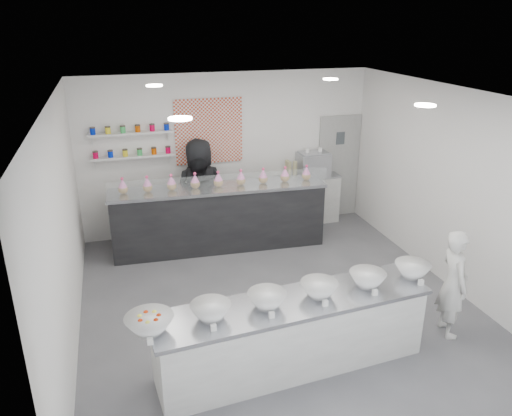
{
  "coord_description": "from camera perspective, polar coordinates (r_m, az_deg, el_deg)",
  "views": [
    {
      "loc": [
        -2.07,
        -5.95,
        3.94
      ],
      "look_at": [
        -0.2,
        0.4,
        1.38
      ],
      "focal_mm": 35.0,
      "sensor_mm": 36.0,
      "label": 1
    }
  ],
  "objects": [
    {
      "name": "downlight_0",
      "position": [
        5.08,
        -8.67,
        10.07
      ],
      "size": [
        0.24,
        0.24,
        0.02
      ],
      "primitive_type": "cylinder",
      "color": "white",
      "rests_on": "ceiling"
    },
    {
      "name": "staff_left",
      "position": [
        9.08,
        -6.57,
        0.84
      ],
      "size": [
        0.92,
        0.8,
        1.61
      ],
      "primitive_type": "imported",
      "rotation": [
        0.0,
        0.0,
        2.88
      ],
      "color": "black",
      "rests_on": "floor"
    },
    {
      "name": "prep_bowls",
      "position": [
        5.74,
        4.32,
        -9.82
      ],
      "size": [
        3.72,
        0.84,
        0.18
      ],
      "primitive_type": null,
      "rotation": [
        0.0,
        0.0,
        0.08
      ],
      "color": "white",
      "rests_on": "prep_counter"
    },
    {
      "name": "woman_prep",
      "position": [
        6.94,
        21.61,
        -8.01
      ],
      "size": [
        0.45,
        0.59,
        1.46
      ],
      "primitive_type": "imported",
      "rotation": [
        0.0,
        0.0,
        1.38
      ],
      "color": "silver",
      "rests_on": "floor"
    },
    {
      "name": "cookie_bags",
      "position": [
        8.63,
        -4.34,
        3.33
      ],
      "size": [
        3.37,
        0.34,
        0.28
      ],
      "primitive_type": null,
      "rotation": [
        0.0,
        0.0,
        -0.05
      ],
      "color": "#FF76D1",
      "rests_on": "back_bar"
    },
    {
      "name": "jar_shelf_upper",
      "position": [
        9.06,
        -14.14,
        8.3
      ],
      "size": [
        1.45,
        0.22,
        0.04
      ],
      "primitive_type": "cube",
      "color": "silver",
      "rests_on": "back_wall"
    },
    {
      "name": "back_bar",
      "position": [
        8.88,
        -4.22,
        -1.12
      ],
      "size": [
        3.78,
        0.88,
        1.16
      ],
      "primitive_type": "cube",
      "rotation": [
        0.0,
        0.0,
        -0.05
      ],
      "color": "black",
      "rests_on": "floor"
    },
    {
      "name": "right_wall",
      "position": [
        8.03,
        21.53,
        1.97
      ],
      "size": [
        0.0,
        6.0,
        6.0
      ],
      "primitive_type": "plane",
      "rotation": [
        1.57,
        0.0,
        -1.57
      ],
      "color": "white",
      "rests_on": "floor"
    },
    {
      "name": "pattern_panel",
      "position": [
        9.3,
        -5.41,
        8.73
      ],
      "size": [
        1.25,
        0.03,
        1.2
      ],
      "primitive_type": "cube",
      "color": "red",
      "rests_on": "back_wall"
    },
    {
      "name": "sneeze_guard",
      "position": [
        8.32,
        -3.98,
        2.77
      ],
      "size": [
        3.7,
        0.21,
        0.32
      ],
      "primitive_type": "cube",
      "rotation": [
        0.0,
        0.0,
        -0.05
      ],
      "color": "white",
      "rests_on": "back_bar"
    },
    {
      "name": "back_door",
      "position": [
        10.34,
        9.37,
        4.66
      ],
      "size": [
        0.88,
        0.04,
        2.1
      ],
      "primitive_type": "cube",
      "color": "#959592",
      "rests_on": "floor"
    },
    {
      "name": "ceiling",
      "position": [
        6.36,
        2.84,
        12.67
      ],
      "size": [
        6.0,
        6.0,
        0.0
      ],
      "primitive_type": "plane",
      "rotation": [
        3.14,
        0.0,
        0.0
      ],
      "color": "white",
      "rests_on": "floor"
    },
    {
      "name": "floor",
      "position": [
        7.43,
        2.41,
        -10.88
      ],
      "size": [
        6.0,
        6.0,
        0.0
      ],
      "primitive_type": "plane",
      "color": "#515156",
      "rests_on": "ground"
    },
    {
      "name": "back_wall",
      "position": [
        9.5,
        -3.27,
        6.26
      ],
      "size": [
        5.5,
        0.0,
        5.5
      ],
      "primitive_type": "plane",
      "rotation": [
        1.57,
        0.0,
        0.0
      ],
      "color": "white",
      "rests_on": "floor"
    },
    {
      "name": "label_cards",
      "position": [
        5.34,
        5.93,
        -13.22
      ],
      "size": [
        3.31,
        0.04,
        0.07
      ],
      "primitive_type": null,
      "color": "white",
      "rests_on": "prep_counter"
    },
    {
      "name": "downlight_1",
      "position": [
        6.12,
        18.78,
        11.06
      ],
      "size": [
        0.24,
        0.24,
        0.02
      ],
      "primitive_type": "cylinder",
      "color": "white",
      "rests_on": "ceiling"
    },
    {
      "name": "jar_shelf_lower",
      "position": [
        9.16,
        -13.9,
        5.75
      ],
      "size": [
        1.45,
        0.22,
        0.04
      ],
      "primitive_type": "cube",
      "color": "silver",
      "rests_on": "back_wall"
    },
    {
      "name": "staff_right",
      "position": [
        9.17,
        -6.39,
        2.03
      ],
      "size": [
        1.0,
        0.72,
        1.91
      ],
      "primitive_type": "imported",
      "rotation": [
        0.0,
        0.0,
        3.27
      ],
      "color": "black",
      "rests_on": "floor"
    },
    {
      "name": "prep_counter",
      "position": [
        6.04,
        4.18,
        -14.2
      ],
      "size": [
        3.34,
        1.01,
        0.9
      ],
      "primitive_type": "cube",
      "rotation": [
        0.0,
        0.0,
        0.08
      ],
      "color": "#B6B6B1",
      "rests_on": "floor"
    },
    {
      "name": "espresso_ledge",
      "position": [
        10.06,
        5.77,
        0.99
      ],
      "size": [
        1.31,
        0.42,
        0.98
      ],
      "primitive_type": "cube",
      "color": "#B6B6B1",
      "rests_on": "floor"
    },
    {
      "name": "espresso_machine",
      "position": [
        9.88,
        6.55,
        4.97
      ],
      "size": [
        0.6,
        0.42,
        0.46
      ],
      "primitive_type": "cube",
      "color": "#93969E",
      "rests_on": "espresso_ledge"
    },
    {
      "name": "preserve_jars",
      "position": [
        9.07,
        -14.05,
        7.42
      ],
      "size": [
        1.45,
        0.1,
        0.56
      ],
      "primitive_type": null,
      "color": "#CE003A",
      "rests_on": "jar_shelf_lower"
    },
    {
      "name": "cup_stacks",
      "position": [
        9.73,
        4.02,
        4.43
      ],
      "size": [
        0.24,
        0.24,
        0.34
      ],
      "primitive_type": null,
      "color": "#CAC684",
      "rests_on": "espresso_ledge"
    },
    {
      "name": "left_wall",
      "position": [
        6.46,
        -21.17,
        -2.51
      ],
      "size": [
        0.0,
        6.0,
        6.0
      ],
      "primitive_type": "plane",
      "rotation": [
        1.57,
        0.0,
        1.57
      ],
      "color": "white",
      "rests_on": "floor"
    },
    {
      "name": "downlight_2",
      "position": [
        7.64,
        -11.55,
        13.55
      ],
      "size": [
        0.24,
        0.24,
        0.02
      ],
      "primitive_type": "cylinder",
      "color": "white",
      "rests_on": "ceiling"
    },
    {
      "name": "downlight_3",
      "position": [
        8.36,
        8.52,
        14.36
      ],
      "size": [
        0.24,
        0.24,
        0.02
      ],
      "primitive_type": "cylinder",
      "color": "white",
      "rests_on": "ceiling"
    }
  ]
}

